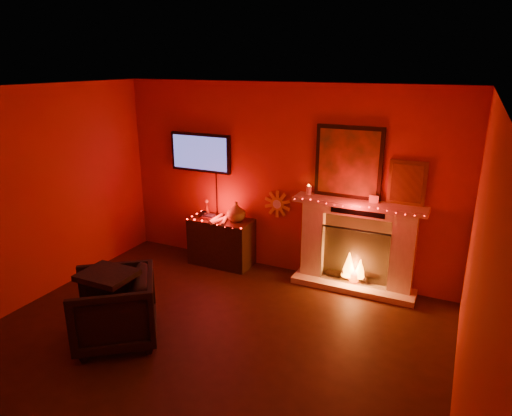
{
  "coord_description": "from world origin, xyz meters",
  "views": [
    {
      "loc": [
        2.35,
        -3.31,
        2.95
      ],
      "look_at": [
        -0.02,
        1.7,
        1.17
      ],
      "focal_mm": 32.0,
      "sensor_mm": 36.0,
      "label": 1
    }
  ],
  "objects_px": {
    "fireplace": "(357,237)",
    "armchair": "(114,309)",
    "console_table": "(222,239)",
    "sunburst_clock": "(277,204)",
    "tv": "(201,153)"
  },
  "relations": [
    {
      "from": "fireplace",
      "to": "armchair",
      "type": "xyz_separation_m",
      "value": [
        -2.06,
        -2.4,
        -0.33
      ]
    },
    {
      "from": "fireplace",
      "to": "console_table",
      "type": "xyz_separation_m",
      "value": [
        -1.99,
        -0.13,
        -0.32
      ]
    },
    {
      "from": "console_table",
      "to": "tv",
      "type": "bearing_deg",
      "value": 156.84
    },
    {
      "from": "tv",
      "to": "sunburst_clock",
      "type": "relative_size",
      "value": 3.1
    },
    {
      "from": "console_table",
      "to": "armchair",
      "type": "distance_m",
      "value": 2.27
    },
    {
      "from": "tv",
      "to": "fireplace",
      "type": "bearing_deg",
      "value": -1.5
    },
    {
      "from": "fireplace",
      "to": "armchair",
      "type": "distance_m",
      "value": 3.18
    },
    {
      "from": "armchair",
      "to": "fireplace",
      "type": "bearing_deg",
      "value": 101.73
    },
    {
      "from": "fireplace",
      "to": "console_table",
      "type": "distance_m",
      "value": 2.02
    },
    {
      "from": "fireplace",
      "to": "sunburst_clock",
      "type": "distance_m",
      "value": 1.23
    },
    {
      "from": "fireplace",
      "to": "armchair",
      "type": "bearing_deg",
      "value": -130.65
    },
    {
      "from": "sunburst_clock",
      "to": "console_table",
      "type": "xyz_separation_m",
      "value": [
        -0.8,
        -0.22,
        -0.6
      ]
    },
    {
      "from": "armchair",
      "to": "tv",
      "type": "bearing_deg",
      "value": 151.16
    },
    {
      "from": "console_table",
      "to": "armchair",
      "type": "bearing_deg",
      "value": -91.72
    },
    {
      "from": "sunburst_clock",
      "to": "armchair",
      "type": "height_order",
      "value": "sunburst_clock"
    }
  ]
}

